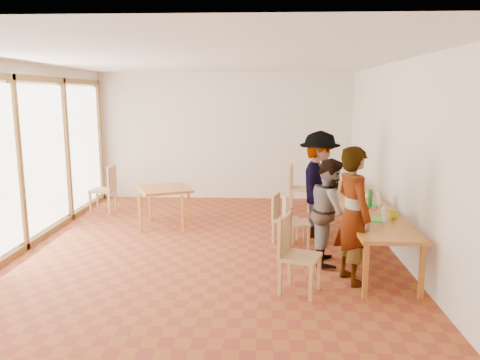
# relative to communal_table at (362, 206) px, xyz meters

# --- Properties ---
(ground) EXTENTS (8.00, 8.00, 0.00)m
(ground) POSITION_rel_communal_table_xyz_m (-2.50, -0.32, -0.70)
(ground) COLOR maroon
(ground) RESTS_ON ground
(wall_back) EXTENTS (6.00, 0.10, 3.00)m
(wall_back) POSITION_rel_communal_table_xyz_m (-2.50, 3.68, 0.80)
(wall_back) COLOR white
(wall_back) RESTS_ON ground
(wall_front) EXTENTS (6.00, 0.10, 3.00)m
(wall_front) POSITION_rel_communal_table_xyz_m (-2.50, -4.32, 0.80)
(wall_front) COLOR white
(wall_front) RESTS_ON ground
(wall_right) EXTENTS (0.10, 8.00, 3.00)m
(wall_right) POSITION_rel_communal_table_xyz_m (0.50, -0.32, 0.80)
(wall_right) COLOR white
(wall_right) RESTS_ON ground
(window_wall) EXTENTS (0.10, 8.00, 3.00)m
(window_wall) POSITION_rel_communal_table_xyz_m (-5.46, -0.32, 0.80)
(window_wall) COLOR white
(window_wall) RESTS_ON ground
(ceiling) EXTENTS (6.00, 8.00, 0.04)m
(ceiling) POSITION_rel_communal_table_xyz_m (-2.50, -0.32, 2.32)
(ceiling) COLOR white
(ceiling) RESTS_ON wall_back
(communal_table) EXTENTS (0.80, 4.00, 0.75)m
(communal_table) POSITION_rel_communal_table_xyz_m (0.00, 0.00, 0.00)
(communal_table) COLOR #AE7326
(communal_table) RESTS_ON ground
(side_table) EXTENTS (0.90, 0.90, 0.75)m
(side_table) POSITION_rel_communal_table_xyz_m (-3.45, 1.15, -0.03)
(side_table) COLOR #AE7326
(side_table) RESTS_ON ground
(chair_near) EXTENTS (0.60, 0.60, 0.53)m
(chair_near) POSITION_rel_communal_table_xyz_m (-1.23, -1.76, -0.09)
(chair_near) COLOR tan
(chair_near) RESTS_ON ground
(chair_mid) EXTENTS (0.45, 0.45, 0.47)m
(chair_mid) POSITION_rel_communal_table_xyz_m (-1.15, -0.03, -0.16)
(chair_mid) COLOR tan
(chair_mid) RESTS_ON ground
(chair_far) EXTENTS (0.49, 0.49, 0.44)m
(chair_far) POSITION_rel_communal_table_xyz_m (-1.29, 0.32, -0.20)
(chair_far) COLOR tan
(chair_far) RESTS_ON ground
(chair_empty) EXTENTS (0.54, 0.54, 0.53)m
(chair_empty) POSITION_rel_communal_table_xyz_m (-0.88, 2.53, -0.09)
(chair_empty) COLOR tan
(chair_empty) RESTS_ON ground
(chair_spare) EXTENTS (0.48, 0.48, 0.53)m
(chair_spare) POSITION_rel_communal_table_xyz_m (-4.89, 2.17, -0.09)
(chair_spare) COLOR tan
(chair_spare) RESTS_ON ground
(person_near) EXTENTS (0.63, 0.78, 1.83)m
(person_near) POSITION_rel_communal_table_xyz_m (-0.41, -1.40, 0.21)
(person_near) COLOR gray
(person_near) RESTS_ON ground
(person_mid) EXTENTS (0.66, 0.81, 1.57)m
(person_mid) POSITION_rel_communal_table_xyz_m (-0.60, -0.69, 0.08)
(person_mid) COLOR gray
(person_mid) RESTS_ON ground
(person_far) EXTENTS (0.98, 1.35, 1.87)m
(person_far) POSITION_rel_communal_table_xyz_m (-0.62, 0.62, 0.23)
(person_far) COLOR gray
(person_far) RESTS_ON ground
(laptop_near) EXTENTS (0.28, 0.29, 0.20)m
(laptop_near) POSITION_rel_communal_table_xyz_m (0.04, -1.05, 0.10)
(laptop_near) COLOR green
(laptop_near) RESTS_ON communal_table
(laptop_mid) EXTENTS (0.30, 0.32, 0.22)m
(laptop_mid) POSITION_rel_communal_table_xyz_m (0.17, -0.14, 0.11)
(laptop_mid) COLOR green
(laptop_mid) RESTS_ON communal_table
(laptop_far) EXTENTS (0.20, 0.24, 0.20)m
(laptop_far) POSITION_rel_communal_table_xyz_m (-0.06, 0.82, 0.10)
(laptop_far) COLOR green
(laptop_far) RESTS_ON communal_table
(yellow_mug) EXTENTS (0.17, 0.17, 0.11)m
(yellow_mug) POSITION_rel_communal_table_xyz_m (0.25, -0.91, 0.10)
(yellow_mug) COLOR yellow
(yellow_mug) RESTS_ON communal_table
(green_bottle) EXTENTS (0.07, 0.07, 0.28)m
(green_bottle) POSITION_rel_communal_table_xyz_m (0.08, -0.23, 0.19)
(green_bottle) COLOR #187126
(green_bottle) RESTS_ON communal_table
(clear_glass) EXTENTS (0.07, 0.07, 0.09)m
(clear_glass) POSITION_rel_communal_table_xyz_m (-0.33, -1.46, 0.09)
(clear_glass) COLOR silver
(clear_glass) RESTS_ON communal_table
(condiment_cup) EXTENTS (0.08, 0.08, 0.06)m
(condiment_cup) POSITION_rel_communal_table_xyz_m (0.17, 0.39, 0.08)
(condiment_cup) COLOR white
(condiment_cup) RESTS_ON communal_table
(pink_phone) EXTENTS (0.05, 0.10, 0.01)m
(pink_phone) POSITION_rel_communal_table_xyz_m (0.11, -0.36, 0.05)
(pink_phone) COLOR #CD437E
(pink_phone) RESTS_ON communal_table
(black_pouch) EXTENTS (0.16, 0.26, 0.09)m
(black_pouch) POSITION_rel_communal_table_xyz_m (0.09, 1.59, 0.09)
(black_pouch) COLOR black
(black_pouch) RESTS_ON communal_table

